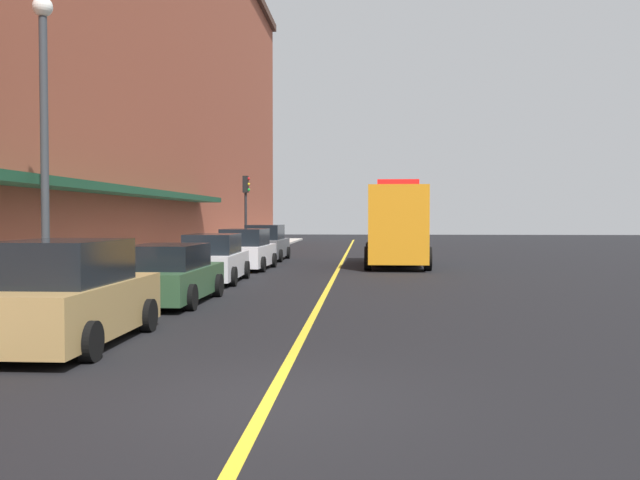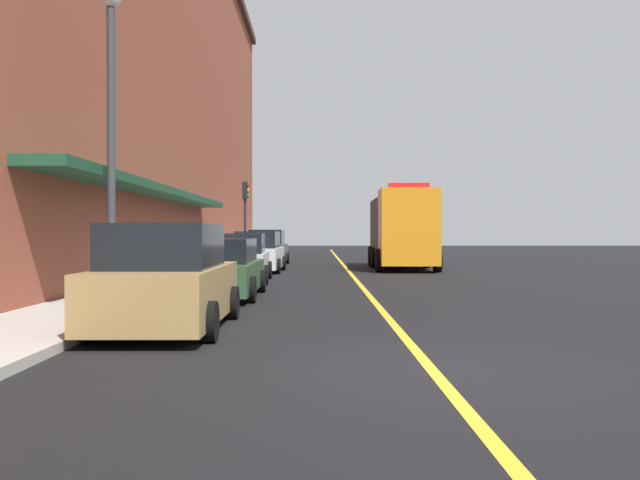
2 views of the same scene
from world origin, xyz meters
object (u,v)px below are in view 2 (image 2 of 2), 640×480
Objects in this scene: parked_car_1 at (221,270)px; street_lamp_left at (111,110)px; parking_meter_0 at (222,248)px; parked_car_0 at (167,281)px; utility_truck at (402,230)px; parked_car_3 at (258,253)px; parking_meter_1 at (220,248)px; parked_car_4 at (267,249)px; parked_car_2 at (241,259)px; traffic_light_near at (245,206)px.

parked_car_1 is 4.96m from street_lamp_left.
parked_car_1 is 11.08m from parking_meter_0.
utility_truck is at bearing -18.02° from parked_car_0.
parking_meter_0 is 14.01m from street_lamp_left.
parked_car_3 reaches higher than parking_meter_1.
parked_car_0 is at bearing -17.00° from utility_truck.
utility_truck is at bearing -119.08° from parked_car_4.
parking_meter_0 is (-1.35, 5.18, 0.28)m from parked_car_2.
parking_meter_1 is (-1.47, 10.36, 0.33)m from parked_car_1.
traffic_light_near is at bearing 3.77° from parked_car_2.
parked_car_2 is 3.53× the size of parking_meter_1.
street_lamp_left is 1.61× the size of traffic_light_near.
parked_car_4 reaches higher than parked_car_3.
parked_car_0 reaches higher than parked_car_2.
parked_car_2 is 0.96× the size of parked_car_4.
utility_truck is (6.56, 20.20, 0.95)m from parked_car_0.
parking_meter_0 is at bearing 90.00° from parking_meter_1.
parked_car_1 is at bearing -1.21° from parked_car_0.
parking_meter_1 is at bearing -90.38° from traffic_light_near.
street_lamp_left is (-0.60, -13.59, 3.34)m from parking_meter_0.
parked_car_1 is 0.61× the size of utility_truck.
parked_car_1 is at bearing -23.36° from utility_truck.
utility_truck is (6.56, 8.43, 1.02)m from parked_car_2.
street_lamp_left is 22.39m from traffic_light_near.
parking_meter_1 is (0.00, -0.62, 0.00)m from parking_meter_0.
traffic_light_near is at bearing 11.64° from parked_car_3.
street_lamp_left is at bearing -92.53° from parking_meter_0.
parked_car_1 is 11.59m from parked_car_3.
traffic_light_near reaches higher than parked_car_0.
parked_car_0 is 1.03× the size of parked_car_3.
parking_meter_1 is (-1.35, 4.56, 0.28)m from parked_car_2.
parked_car_1 is at bearing -81.93° from parking_meter_1.
traffic_light_near is at bearing 89.62° from parking_meter_1.
parked_car_3 is 6.40m from parked_car_4.
street_lamp_left is (-1.95, -8.41, 3.62)m from parked_car_2.
parked_car_3 is at bearing -178.50° from parked_car_4.
parked_car_4 is 7.76m from parking_meter_1.
parked_car_3 reaches higher than parked_car_2.
parked_car_4 is (0.05, 23.97, -0.00)m from parked_car_0.
traffic_light_near reaches higher than parked_car_2.
parked_car_0 is 0.59× the size of utility_truck.
utility_truck is at bearing -65.89° from parked_car_3.
parked_car_1 reaches higher than parking_meter_0.
street_lamp_left reaches higher than parked_car_3.
parked_car_4 is at bearing 84.48° from street_lamp_left.
traffic_light_near is at bearing 38.33° from parked_car_4.
street_lamp_left is at bearing 175.42° from parked_car_4.
parked_car_0 is at bearing -85.30° from parking_meter_1.
parking_meter_0 is 0.19× the size of street_lamp_left.
street_lamp_left is (-8.51, -16.84, 2.60)m from utility_truck.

